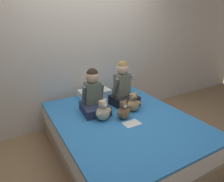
# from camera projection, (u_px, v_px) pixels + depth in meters

# --- Properties ---
(ground_plane) EXTENTS (14.00, 14.00, 0.00)m
(ground_plane) POSITION_uv_depth(u_px,v_px,m) (122.00, 151.00, 2.74)
(ground_plane) COLOR #93704C
(wall_behind_bed) EXTENTS (8.00, 0.06, 2.50)m
(wall_behind_bed) POSITION_uv_depth(u_px,v_px,m) (86.00, 48.00, 3.21)
(wall_behind_bed) COLOR beige
(wall_behind_bed) RESTS_ON ground_plane
(bed) EXTENTS (1.63, 2.04, 0.52)m
(bed) POSITION_uv_depth(u_px,v_px,m) (122.00, 135.00, 2.65)
(bed) COLOR #997F60
(bed) RESTS_ON ground_plane
(child_on_left) EXTENTS (0.38, 0.42, 0.60)m
(child_on_left) POSITION_uv_depth(u_px,v_px,m) (94.00, 95.00, 2.65)
(child_on_left) COLOR #282D47
(child_on_left) RESTS_ON bed
(child_on_right) EXTENTS (0.38, 0.39, 0.65)m
(child_on_right) POSITION_uv_depth(u_px,v_px,m) (123.00, 88.00, 2.86)
(child_on_right) COLOR black
(child_on_right) RESTS_ON bed
(teddy_bear_held_by_left_child) EXTENTS (0.23, 0.18, 0.28)m
(teddy_bear_held_by_left_child) POSITION_uv_depth(u_px,v_px,m) (103.00, 111.00, 2.48)
(teddy_bear_held_by_left_child) COLOR #D1B78E
(teddy_bear_held_by_left_child) RESTS_ON bed
(teddy_bear_held_by_right_child) EXTENTS (0.22, 0.17, 0.27)m
(teddy_bear_held_by_right_child) POSITION_uv_depth(u_px,v_px,m) (133.00, 103.00, 2.71)
(teddy_bear_held_by_right_child) COLOR tan
(teddy_bear_held_by_right_child) RESTS_ON bed
(teddy_bear_between_children) EXTENTS (0.21, 0.16, 0.25)m
(teddy_bear_between_children) POSITION_uv_depth(u_px,v_px,m) (123.00, 111.00, 2.51)
(teddy_bear_between_children) COLOR brown
(teddy_bear_between_children) RESTS_ON bed
(pillow_at_headboard) EXTENTS (0.48, 0.30, 0.11)m
(pillow_at_headboard) POSITION_uv_depth(u_px,v_px,m) (95.00, 93.00, 3.22)
(pillow_at_headboard) COLOR white
(pillow_at_headboard) RESTS_ON bed
(sign_card) EXTENTS (0.21, 0.15, 0.00)m
(sign_card) POSITION_uv_depth(u_px,v_px,m) (132.00, 123.00, 2.42)
(sign_card) COLOR white
(sign_card) RESTS_ON bed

